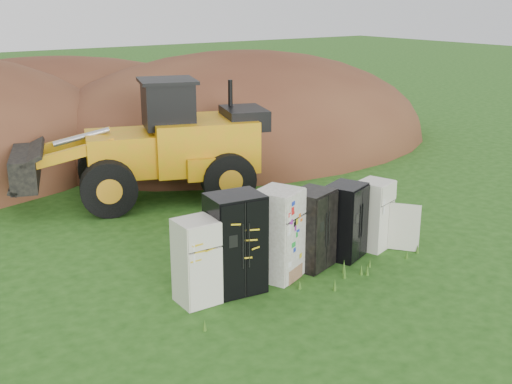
% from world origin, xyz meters
% --- Properties ---
extents(ground, '(120.00, 120.00, 0.00)m').
position_xyz_m(ground, '(0.00, 0.00, 0.00)').
color(ground, '#1F4913').
rests_on(ground, ground).
extents(fridge_leftmost, '(0.73, 0.70, 1.62)m').
position_xyz_m(fridge_leftmost, '(-2.36, -0.02, 0.81)').
color(fridge_leftmost, silver).
rests_on(fridge_leftmost, ground).
extents(fridge_black_side, '(1.11, 0.92, 1.95)m').
position_xyz_m(fridge_black_side, '(-1.50, -0.02, 0.97)').
color(fridge_black_side, black).
rests_on(fridge_black_side, ground).
extents(fridge_sticker, '(1.07, 1.03, 1.86)m').
position_xyz_m(fridge_sticker, '(-0.47, -0.01, 0.93)').
color(fridge_sticker, white).
rests_on(fridge_sticker, ground).
extents(fridge_dark_mid, '(1.03, 0.93, 1.68)m').
position_xyz_m(fridge_dark_mid, '(0.43, 0.02, 0.84)').
color(fridge_dark_mid, black).
rests_on(fridge_dark_mid, ground).
extents(fridge_black_right, '(1.02, 0.94, 1.65)m').
position_xyz_m(fridge_black_right, '(1.37, 0.00, 0.83)').
color(fridge_black_right, black).
rests_on(fridge_black_right, ground).
extents(fridge_open_door, '(0.87, 0.84, 1.57)m').
position_xyz_m(fridge_open_door, '(2.27, 0.04, 0.79)').
color(fridge_open_door, silver).
rests_on(fridge_open_door, ground).
extents(wheel_loader, '(7.47, 4.92, 3.35)m').
position_xyz_m(wheel_loader, '(-0.48, 6.32, 1.68)').
color(wheel_loader, orange).
rests_on(wheel_loader, ground).
extents(dirt_mound_right, '(16.54, 12.13, 7.03)m').
position_xyz_m(dirt_mound_right, '(6.03, 11.13, 0.00)').
color(dirt_mound_right, '#4A2417').
rests_on(dirt_mound_right, ground).
extents(dirt_mound_back, '(17.48, 11.66, 6.25)m').
position_xyz_m(dirt_mound_back, '(0.36, 17.13, 0.00)').
color(dirt_mound_back, '#4A2417').
rests_on(dirt_mound_back, ground).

